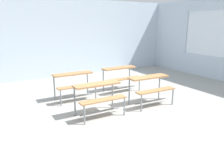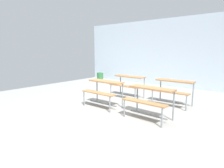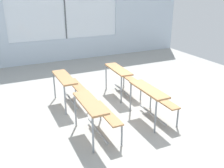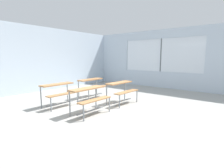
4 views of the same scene
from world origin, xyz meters
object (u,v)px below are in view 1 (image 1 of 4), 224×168
Objects in this scene: desk_bench_r0c1 at (151,84)px; desk_bench_r1c1 at (121,73)px; desk_bench_r0c0 at (99,92)px; desk_bench_r1c0 at (74,80)px.

desk_bench_r1c1 is at bearing 92.18° from desk_bench_r0c1.
desk_bench_r0c0 is 1.33m from desk_bench_r1c0.
desk_bench_r1c0 is 1.00× the size of desk_bench_r1c1.
desk_bench_r1c0 is 1.57m from desk_bench_r1c1.
desk_bench_r1c1 is at bearing 43.55° from desk_bench_r0c0.
desk_bench_r0c1 is 1.02× the size of desk_bench_r1c1.
desk_bench_r0c1 and desk_bench_r1c0 have the same top height.
desk_bench_r0c1 is at bearing -40.86° from desk_bench_r1c0.
desk_bench_r0c0 is at bearing -86.21° from desk_bench_r1c0.
desk_bench_r0c1 is 1.02× the size of desk_bench_r1c0.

